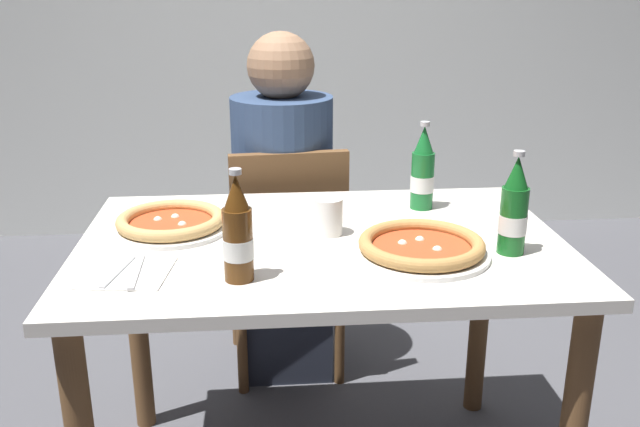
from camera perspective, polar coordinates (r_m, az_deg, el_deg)
name	(u,v)px	position (r m, az deg, el deg)	size (l,w,h in m)	color
dining_table_main	(322,281)	(1.77, 0.14, -5.57)	(1.20, 0.80, 0.75)	silver
chair_behind_table	(286,249)	(2.38, -2.79, -2.97)	(0.43, 0.43, 0.85)	brown
diner_seated	(284,217)	(2.40, -3.03, -0.26)	(0.34, 0.34, 1.21)	#2D3342
pizza_margherita_near	(421,247)	(1.63, 8.36, -2.74)	(0.32, 0.32, 0.04)	white
pizza_marinara_far	(171,222)	(1.82, -12.19, -0.73)	(0.30, 0.30, 0.04)	white
beer_bottle_left	(238,234)	(1.47, -6.80, -1.71)	(0.07, 0.07, 0.25)	#512D0F
beer_bottle_center	(514,211)	(1.67, 15.69, 0.21)	(0.07, 0.07, 0.25)	#14591E
beer_bottle_right	(423,172)	(1.95, 8.46, 3.37)	(0.07, 0.07, 0.25)	#196B2D
napkin_with_cutlery	(128,273)	(1.58, -15.58, -4.73)	(0.20, 0.20, 0.01)	white
paper_cup	(328,216)	(1.74, 0.70, -0.23)	(0.07, 0.07, 0.10)	white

